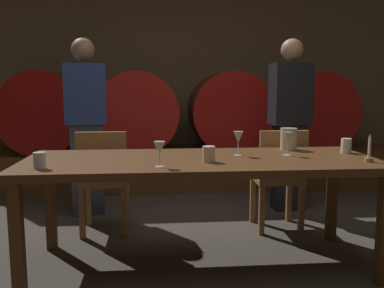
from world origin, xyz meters
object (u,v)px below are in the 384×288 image
Objects in this scene: wine_glass_left at (159,149)px; guest_left at (86,125)px; dining_table at (201,168)px; wine_barrel_center_left at (138,112)px; cup_left at (40,161)px; wine_barrel_center_right at (229,111)px; cup_center at (209,154)px; chair_left at (104,177)px; candle_center at (369,154)px; pitcher at (289,139)px; guest_right at (290,123)px; chair_right at (279,175)px; wine_barrel_far_right at (309,111)px; wine_barrel_far_left at (48,112)px; wine_glass_right at (288,138)px; cup_right at (346,146)px; wine_glass_center at (238,138)px.

guest_left is at bearing 113.70° from wine_glass_left.
dining_table is 15.14× the size of wine_glass_left.
cup_left is at bearing -100.08° from wine_barrel_center_left.
wine_barrel_center_right reaches higher than cup_center.
chair_left reaches higher than cup_center.
cup_center is at bearing 175.35° from candle_center.
dining_table is 14.29× the size of pitcher.
wine_barrel_center_left is 0.57× the size of guest_right.
chair_right is at bearing 149.10° from guest_left.
wine_glass_left is (-1.30, -1.55, -0.00)m from guest_right.
pitcher is (-0.92, -2.04, -0.09)m from wine_barrel_far_right.
wine_barrel_far_right is (3.22, 0.00, 0.00)m from wine_barrel_far_left.
cup_center is (-0.58, -0.20, -0.07)m from wine_glass_right.
wine_barrel_far_right is at bearing 0.00° from wine_barrel_center_right.
cup_right is at bearing -54.65° from wine_barrel_center_left.
chair_left is 8.28× the size of cup_right.
guest_left is (-0.97, 1.28, 0.18)m from dining_table.
chair_left is (-0.23, -1.68, -0.44)m from wine_barrel_center_left.
chair_right is at bearing 41.11° from dining_table.
wine_glass_left is at bearing 103.10° from guest_left.
chair_left is 1.00× the size of chair_right.
candle_center is at bearing -4.65° from cup_center.
pitcher is 1.62× the size of cup_center.
cup_right is (2.05, -1.16, -0.06)m from guest_left.
wine_glass_right reaches higher than wine_glass_left.
pitcher and wine_glass_right have the same top height.
wine_barrel_far_left reaches higher than cup_right.
cup_center is (-1.03, 0.08, 0.00)m from candle_center.
wine_barrel_center_left is at bearing 125.35° from cup_right.
wine_barrel_far_right is 5.65× the size of wine_glass_center.
guest_left reaches higher than wine_barrel_far_left.
wine_barrel_center_left is at bearing 116.10° from wine_glass_right.
cup_left is at bearing -172.27° from cup_center.
chair_right is at bearing 48.16° from cup_center.
guest_left reaches higher than cup_center.
candle_center is (1.58, -2.59, -0.12)m from wine_barrel_center_left.
candle_center reaches higher than cup_center.
wine_glass_right is 0.62m from cup_center.
chair_right is 0.52× the size of guest_left.
wine_barrel_far_left is 1.00× the size of wine_barrel_center_right.
wine_glass_right is at bearing 155.49° from chair_left.
candle_center is 1.10× the size of wine_glass_right.
wine_barrel_far_left is 1.00× the size of wine_barrel_center_left.
wine_glass_center reaches higher than chair_left.
wine_barrel_far_left is 1.10× the size of chair_right.
wine_barrel_center_right reaches higher than pitcher.
wine_glass_left reaches higher than dining_table.
guest_right is 10.23× the size of pitcher.
cup_right is (2.66, -2.24, -0.12)m from wine_barrel_far_left.
cup_left is 0.97× the size of cup_center.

